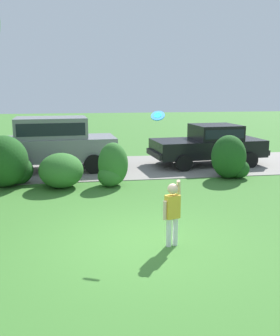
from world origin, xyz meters
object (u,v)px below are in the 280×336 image
object	(u,v)px
parked_sedan	(210,143)
frisbee	(158,116)
parked_suv	(52,141)
child_thrower	(172,209)

from	to	relation	value
parked_sedan	frisbee	bearing A→B (deg)	-117.98
parked_suv	parked_sedan	bearing A→B (deg)	0.80
parked_suv	child_thrower	xyz separation A→B (m)	(2.66, -7.31, -0.36)
child_thrower	parked_suv	bearing A→B (deg)	109.98
parked_sedan	child_thrower	distance (m)	8.10
parked_sedan	frisbee	distance (m)	7.34
parked_sedan	child_thrower	size ratio (longest dim) A/B	3.53
parked_sedan	parked_suv	size ratio (longest dim) A/B	0.94
parked_sedan	child_thrower	world-z (taller)	parked_sedan
child_thrower	frisbee	size ratio (longest dim) A/B	4.03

